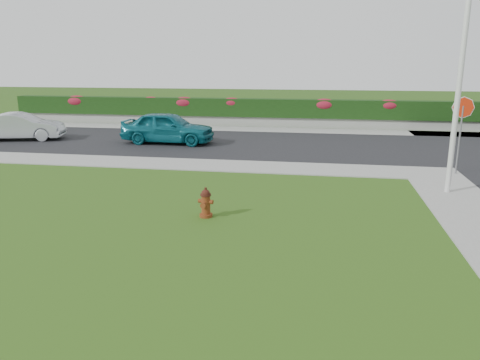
% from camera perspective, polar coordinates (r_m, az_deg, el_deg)
% --- Properties ---
extents(ground, '(120.00, 120.00, 0.00)m').
position_cam_1_polar(ground, '(9.69, -8.89, -9.98)').
color(ground, black).
rests_on(ground, ground).
extents(street_far, '(26.00, 8.00, 0.04)m').
position_cam_1_polar(street_far, '(24.04, -9.71, 4.67)').
color(street_far, black).
rests_on(street_far, ground).
extents(sidewalk_far, '(24.00, 2.00, 0.04)m').
position_cam_1_polar(sidewalk_far, '(19.90, -17.17, 2.25)').
color(sidewalk_far, gray).
rests_on(sidewalk_far, ground).
extents(curb_corner, '(2.00, 2.00, 0.04)m').
position_cam_1_polar(curb_corner, '(18.25, 22.36, 0.75)').
color(curb_corner, gray).
rests_on(curb_corner, ground).
extents(sidewalk_beyond, '(34.00, 2.00, 0.04)m').
position_cam_1_polar(sidewalk_beyond, '(27.91, 1.54, 6.18)').
color(sidewalk_beyond, gray).
rests_on(sidewalk_beyond, ground).
extents(retaining_wall, '(34.00, 0.40, 0.60)m').
position_cam_1_polar(retaining_wall, '(29.34, 1.96, 7.13)').
color(retaining_wall, gray).
rests_on(retaining_wall, ground).
extents(hedge, '(32.00, 0.90, 1.10)m').
position_cam_1_polar(hedge, '(29.35, 2.01, 8.80)').
color(hedge, black).
rests_on(hedge, retaining_wall).
extents(fire_hydrant, '(0.41, 0.39, 0.79)m').
position_cam_1_polar(fire_hydrant, '(12.19, -4.20, -2.82)').
color(fire_hydrant, '#59210D').
rests_on(fire_hydrant, ground).
extents(sedan_teal, '(4.56, 1.96, 1.54)m').
position_cam_1_polar(sedan_teal, '(23.25, -8.79, 6.35)').
color(sedan_teal, '#0D5D69').
rests_on(sedan_teal, street_far).
extents(sedan_silver, '(4.40, 2.48, 1.37)m').
position_cam_1_polar(sedan_silver, '(26.45, -25.14, 5.94)').
color(sedan_silver, '#ADB1B5').
rests_on(sedan_silver, street_far).
extents(utility_pole, '(0.16, 0.16, 5.75)m').
position_cam_1_polar(utility_pole, '(15.34, 25.00, 8.94)').
color(utility_pole, silver).
rests_on(utility_pole, ground).
extents(stop_sign, '(0.76, 0.06, 2.78)m').
position_cam_1_polar(stop_sign, '(18.16, 25.45, 7.00)').
color(stop_sign, slate).
rests_on(stop_sign, ground).
extents(flower_clump_a, '(1.45, 0.93, 0.72)m').
position_cam_1_polar(flower_clump_a, '(33.01, -19.25, 9.09)').
color(flower_clump_a, '#A91D34').
rests_on(flower_clump_a, hedge).
extents(flower_clump_b, '(1.09, 0.70, 0.55)m').
position_cam_1_polar(flower_clump_b, '(30.88, -10.82, 9.45)').
color(flower_clump_b, '#A91D34').
rests_on(flower_clump_b, hedge).
extents(flower_clump_c, '(1.40, 0.90, 0.70)m').
position_cam_1_polar(flower_clump_c, '(30.19, -6.80, 9.38)').
color(flower_clump_c, '#A91D34').
rests_on(flower_clump_c, hedge).
extents(flower_clump_d, '(1.24, 0.80, 0.62)m').
position_cam_1_polar(flower_clump_d, '(29.47, -1.02, 9.42)').
color(flower_clump_d, '#A91D34').
rests_on(flower_clump_d, hedge).
extents(flower_clump_e, '(1.43, 0.92, 0.72)m').
position_cam_1_polar(flower_clump_e, '(28.96, 10.21, 9.04)').
color(flower_clump_e, '#A91D34').
rests_on(flower_clump_e, hedge).
extents(flower_clump_f, '(1.34, 0.86, 0.67)m').
position_cam_1_polar(flower_clump_f, '(29.23, 17.71, 8.68)').
color(flower_clump_f, '#A91D34').
rests_on(flower_clump_f, hedge).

